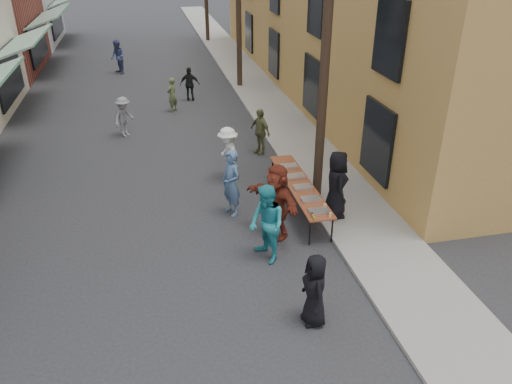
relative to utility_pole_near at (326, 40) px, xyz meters
name	(u,v)px	position (x,y,z in m)	size (l,w,h in m)	color
ground	(179,276)	(-4.30, -3.00, -4.50)	(120.00, 120.00, 0.00)	#28282B
sidewalk	(253,85)	(0.70, 12.00, -4.45)	(2.20, 60.00, 0.10)	gray
utility_pole_near	(326,40)	(0.00, 0.00, 0.00)	(0.26, 0.26, 9.00)	#2D2116
serving_table	(299,185)	(-0.71, -0.52, -3.79)	(0.70, 4.00, 0.75)	brown
catering_tray_sausage	(319,212)	(-0.71, -2.17, -3.71)	(0.50, 0.33, 0.08)	maroon
catering_tray_foil_b	(311,199)	(-0.71, -1.52, -3.71)	(0.50, 0.33, 0.08)	#B2B2B7
catering_tray_buns	(303,187)	(-0.71, -0.82, -3.71)	(0.50, 0.33, 0.08)	tan
catering_tray_foil_d	(295,176)	(-0.71, -0.12, -3.71)	(0.50, 0.33, 0.08)	#B2B2B7
catering_tray_buns_end	(289,166)	(-0.71, 0.58, -3.71)	(0.50, 0.33, 0.08)	tan
condiment_jar_a	(314,219)	(-0.93, -2.47, -3.71)	(0.07, 0.07, 0.08)	#A57F26
condiment_jar_b	(313,217)	(-0.93, -2.37, -3.71)	(0.07, 0.07, 0.08)	#A57F26
condiment_jar_c	(312,214)	(-0.93, -2.27, -3.71)	(0.07, 0.07, 0.08)	#A57F26
cup_stack	(330,215)	(-0.51, -2.42, -3.69)	(0.08, 0.08, 0.12)	tan
guest_front_a	(315,290)	(-1.79, -5.05, -3.72)	(0.76, 0.50, 1.56)	black
guest_front_b	(231,183)	(-2.61, -0.44, -3.56)	(0.68, 0.45, 1.88)	#4E6F97
guest_front_c	(267,224)	(-2.19, -2.77, -3.53)	(0.94, 0.73, 1.93)	teal
guest_front_d	(228,154)	(-2.34, 1.70, -3.64)	(1.11, 0.64, 1.72)	white
guest_front_e	(260,131)	(-0.90, 3.56, -3.69)	(0.95, 0.39, 1.62)	olive
guest_queue_back	(276,201)	(-1.70, -1.74, -3.52)	(1.82, 0.58, 1.96)	maroon
server	(336,185)	(0.05, -1.32, -3.47)	(0.91, 0.59, 1.87)	black
passerby_left	(124,117)	(-5.53, 6.29, -3.74)	(0.98, 0.57, 1.52)	gray
passerby_mid	(190,84)	(-2.64, 10.29, -3.74)	(0.89, 0.37, 1.52)	black
passerby_right	(172,95)	(-3.55, 8.86, -3.76)	(0.54, 0.35, 1.48)	#59693D
passerby_far	(118,57)	(-5.96, 16.09, -3.60)	(0.87, 0.68, 1.79)	#414D7F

